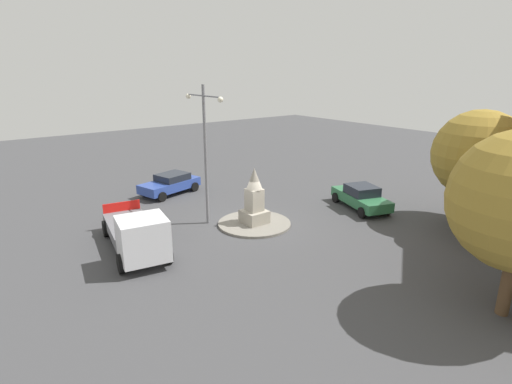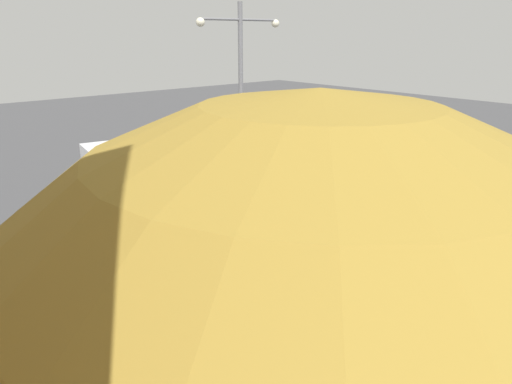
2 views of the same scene
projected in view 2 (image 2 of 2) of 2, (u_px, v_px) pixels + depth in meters
The scene contains 7 objects.
ground_plane at pixel (237, 243), 15.61m from camera, with size 80.00×80.00×0.00m, color #424244.
traffic_island at pixel (237, 241), 15.58m from camera, with size 4.01×4.01×0.13m, color gray.
monument at pixel (236, 202), 15.15m from camera, with size 1.26×1.26×3.08m.
streetlamp at pixel (241, 93), 16.64m from camera, with size 3.48×0.28×7.50m.
car_green_near_island at pixel (384, 344), 9.35m from camera, with size 4.62×3.02×1.46m.
car_blue_approaching at pixel (365, 170), 21.20m from camera, with size 2.88×4.48×1.38m.
truck_white_far_side at pixel (142, 170), 20.08m from camera, with size 6.36×3.13×2.24m.
Camera 2 is at (-8.89, -11.19, 6.53)m, focal length 33.61 mm.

